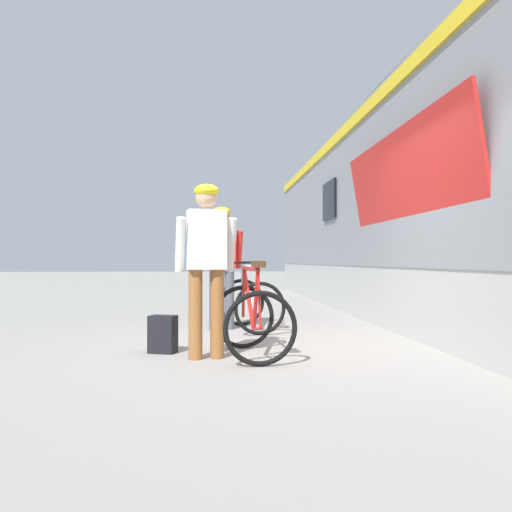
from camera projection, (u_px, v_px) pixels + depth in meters
ground_plane at (288, 349)px, 5.82m from camera, size 80.00×80.00×0.00m
train_car at (474, 196)px, 7.90m from camera, size 3.18×20.50×3.88m
cyclist_near_in_white at (206, 254)px, 5.24m from camera, size 0.64×0.37×1.76m
cyclist_far_in_red at (222, 256)px, 7.47m from camera, size 0.64×0.36×1.76m
bicycle_near_red at (251, 318)px, 5.34m from camera, size 0.82×1.14×0.99m
bicycle_far_white at (250, 302)px, 7.36m from camera, size 0.90×1.18×0.99m
backpack_on_platform at (163, 334)px, 5.56m from camera, size 0.32×0.26×0.40m
water_bottle_near_the_bikes at (283, 321)px, 7.69m from camera, size 0.07×0.07×0.19m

